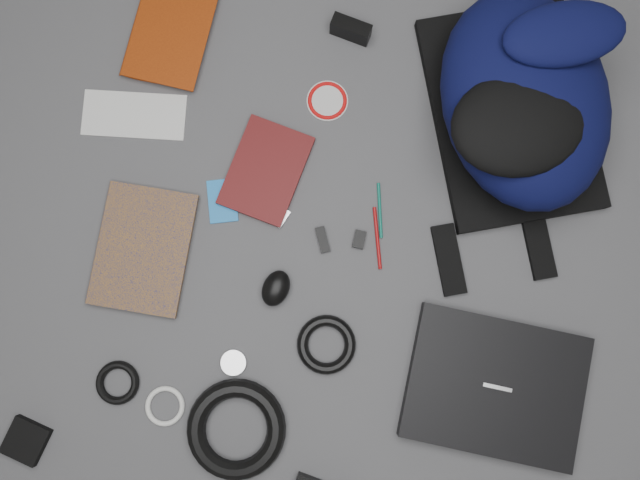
# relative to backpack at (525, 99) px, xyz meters

# --- Properties ---
(ground) EXTENTS (4.00, 4.00, 0.00)m
(ground) POSITION_rel_backpack_xyz_m (-0.37, -0.33, -0.11)
(ground) COLOR #4F4F51
(ground) RESTS_ON ground
(backpack) EXTENTS (0.50, 0.61, 0.22)m
(backpack) POSITION_rel_backpack_xyz_m (0.00, 0.00, 0.00)
(backpack) COLOR black
(backpack) RESTS_ON ground
(laptop) EXTENTS (0.37, 0.30, 0.04)m
(laptop) POSITION_rel_backpack_xyz_m (0.03, -0.58, -0.09)
(laptop) COLOR black
(laptop) RESTS_ON ground
(textbook_red) EXTENTS (0.19, 0.24, 0.02)m
(textbook_red) POSITION_rel_backpack_xyz_m (-0.85, 0.08, -0.10)
(textbook_red) COLOR maroon
(textbook_red) RESTS_ON ground
(comic_book) EXTENTS (0.20, 0.27, 0.02)m
(comic_book) POSITION_rel_backpack_xyz_m (-0.84, -0.41, -0.10)
(comic_book) COLOR #C47B0E
(comic_book) RESTS_ON ground
(envelope) EXTENTS (0.23, 0.12, 0.00)m
(envelope) POSITION_rel_backpack_xyz_m (-0.81, -0.12, -0.11)
(envelope) COLOR silver
(envelope) RESTS_ON ground
(dvd_case) EXTENTS (0.19, 0.24, 0.02)m
(dvd_case) POSITION_rel_backpack_xyz_m (-0.51, -0.20, -0.10)
(dvd_case) COLOR #440D0D
(dvd_case) RESTS_ON ground
(compact_camera) EXTENTS (0.09, 0.05, 0.05)m
(compact_camera) POSITION_rel_backpack_xyz_m (-0.37, 0.13, -0.08)
(compact_camera) COLOR black
(compact_camera) RESTS_ON ground
(sticker_disc) EXTENTS (0.11, 0.11, 0.00)m
(sticker_disc) POSITION_rel_backpack_xyz_m (-0.40, -0.02, -0.11)
(sticker_disc) COLOR silver
(sticker_disc) RESTS_ON ground
(pen_teal) EXTENTS (0.03, 0.12, 0.01)m
(pen_teal) POSITION_rel_backpack_xyz_m (-0.25, -0.25, -0.11)
(pen_teal) COLOR #0A624E
(pen_teal) RESTS_ON ground
(pen_red) EXTENTS (0.04, 0.13, 0.01)m
(pen_red) POSITION_rel_backpack_xyz_m (-0.25, -0.31, -0.10)
(pen_red) COLOR #990B0D
(pen_red) RESTS_ON ground
(id_badge) EXTENTS (0.08, 0.11, 0.00)m
(id_badge) POSITION_rel_backpack_xyz_m (-0.59, -0.28, -0.11)
(id_badge) COLOR blue
(id_badge) RESTS_ON ground
(usb_black) EXTENTS (0.04, 0.06, 0.01)m
(usb_black) POSITION_rel_backpack_xyz_m (-0.37, -0.33, -0.10)
(usb_black) COLOR black
(usb_black) RESTS_ON ground
(usb_silver) EXTENTS (0.03, 0.05, 0.01)m
(usb_silver) POSITION_rel_backpack_xyz_m (-0.46, -0.30, -0.10)
(usb_silver) COLOR #BBBBBD
(usb_silver) RESTS_ON ground
(key_fob) EXTENTS (0.03, 0.04, 0.01)m
(key_fob) POSITION_rel_backpack_xyz_m (-0.29, -0.32, -0.10)
(key_fob) COLOR black
(key_fob) RESTS_ON ground
(mouse) EXTENTS (0.07, 0.09, 0.04)m
(mouse) POSITION_rel_backpack_xyz_m (-0.45, -0.45, -0.09)
(mouse) COLOR black
(mouse) RESTS_ON ground
(headphone_left) EXTENTS (0.07, 0.07, 0.01)m
(headphone_left) POSITION_rel_backpack_xyz_m (-0.71, -0.49, -0.10)
(headphone_left) COLOR silver
(headphone_left) RESTS_ON ground
(headphone_right) EXTENTS (0.07, 0.07, 0.01)m
(headphone_right) POSITION_rel_backpack_xyz_m (-0.51, -0.61, -0.10)
(headphone_right) COLOR silver
(headphone_right) RESTS_ON ground
(cable_coil) EXTENTS (0.15, 0.15, 0.02)m
(cable_coil) POSITION_rel_backpack_xyz_m (-0.33, -0.55, -0.10)
(cable_coil) COLOR black
(cable_coil) RESTS_ON ground
(power_cord_coil) EXTENTS (0.27, 0.27, 0.04)m
(power_cord_coil) POSITION_rel_backpack_xyz_m (-0.48, -0.75, -0.09)
(power_cord_coil) COLOR black
(power_cord_coil) RESTS_ON ground
(pouch) EXTENTS (0.10, 0.10, 0.02)m
(pouch) POSITION_rel_backpack_xyz_m (-0.91, -0.83, -0.10)
(pouch) COLOR black
(pouch) RESTS_ON ground
(earbud_coil) EXTENTS (0.12, 0.12, 0.02)m
(earbud_coil) POSITION_rel_backpack_xyz_m (-0.75, -0.69, -0.10)
(earbud_coil) COLOR black
(earbud_coil) RESTS_ON ground
(white_cable_coil) EXTENTS (0.10, 0.10, 0.01)m
(white_cable_coil) POSITION_rel_backpack_xyz_m (-0.64, -0.72, -0.10)
(white_cable_coil) COLOR white
(white_cable_coil) RESTS_ON ground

